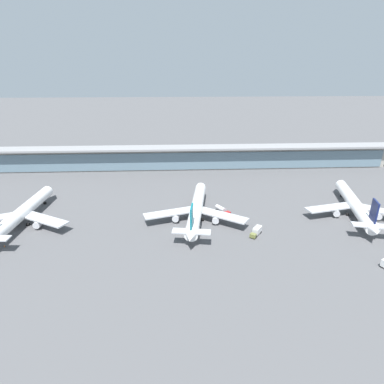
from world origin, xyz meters
The scene contains 8 objects.
ground_plane centered at (0.00, 0.00, 0.00)m, with size 1200.00×1200.00×0.00m, color #515154.
airliner_left_stand centered at (-73.96, 2.89, 4.98)m, with size 45.64×59.44×15.82m.
airliner_centre_stand centered at (1.24, 3.99, 4.98)m, with size 45.21×59.33×15.82m.
airliner_right_stand centered at (73.56, 4.78, 4.98)m, with size 44.48×58.79×15.82m.
service_truck_under_wing_olive centered at (24.57, -11.34, 1.69)m, with size 6.19×7.23×3.10m.
service_truck_by_tail_red centered at (13.56, 9.69, 1.71)m, with size 6.49×8.48×2.95m.
terminal_building centered at (0.00, 78.29, 7.87)m, with size 269.71×12.80×15.20m.
safety_cone_bravo centered at (-72.80, -15.57, 0.32)m, with size 0.62×0.62×0.70m.
Camera 1 is at (-7.09, -121.50, 63.60)m, focal length 29.39 mm.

